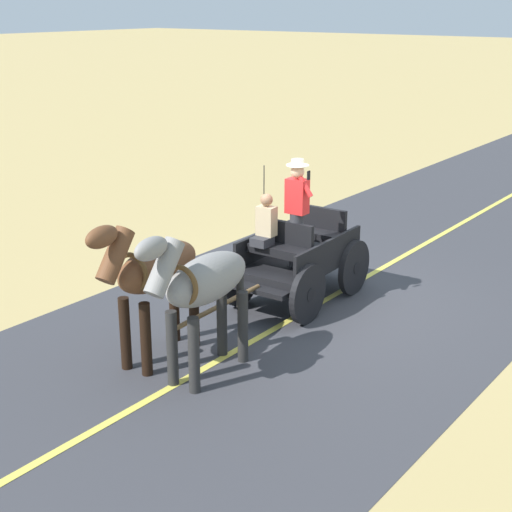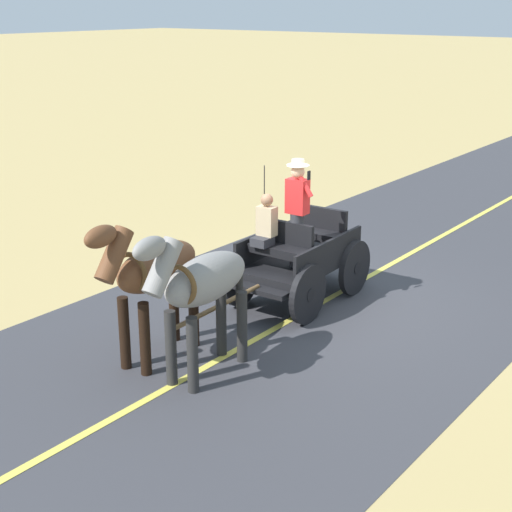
% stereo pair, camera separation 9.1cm
% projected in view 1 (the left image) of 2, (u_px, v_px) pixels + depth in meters
% --- Properties ---
extents(ground_plane, '(200.00, 200.00, 0.00)m').
position_uv_depth(ground_plane, '(324.00, 301.00, 12.92)').
color(ground_plane, tan).
extents(road_surface, '(6.68, 160.00, 0.01)m').
position_uv_depth(road_surface, '(324.00, 301.00, 12.92)').
color(road_surface, '#38383D').
rests_on(road_surface, ground).
extents(road_centre_stripe, '(0.12, 160.00, 0.00)m').
position_uv_depth(road_centre_stripe, '(324.00, 301.00, 12.92)').
color(road_centre_stripe, '#DBCC4C').
rests_on(road_centre_stripe, road_surface).
extents(horse_drawn_carriage, '(1.48, 4.51, 2.50)m').
position_uv_depth(horse_drawn_carriage, '(296.00, 255.00, 12.70)').
color(horse_drawn_carriage, black).
rests_on(horse_drawn_carriage, ground).
extents(horse_near_side, '(0.63, 2.13, 2.21)m').
position_uv_depth(horse_near_side, '(202.00, 284.00, 9.94)').
color(horse_near_side, gray).
rests_on(horse_near_side, ground).
extents(horse_off_side, '(0.69, 2.14, 2.21)m').
position_uv_depth(horse_off_side, '(153.00, 272.00, 10.41)').
color(horse_off_side, brown).
rests_on(horse_off_side, ground).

